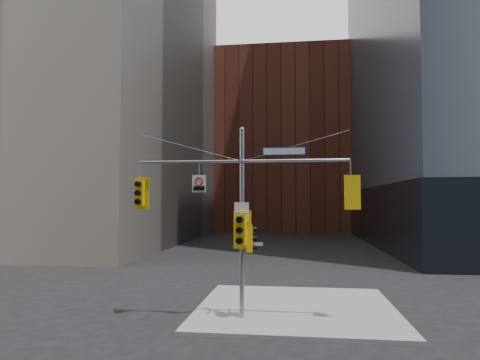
% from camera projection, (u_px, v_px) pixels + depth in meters
% --- Properties ---
extents(ground, '(160.00, 160.00, 0.00)m').
position_uv_depth(ground, '(234.00, 338.00, 13.92)').
color(ground, black).
rests_on(ground, ground).
extents(sidewalk_corner, '(8.00, 8.00, 0.15)m').
position_uv_depth(sidewalk_corner, '(296.00, 308.00, 17.63)').
color(sidewalk_corner, gray).
rests_on(sidewalk_corner, ground).
extents(brick_midrise, '(26.00, 20.00, 28.00)m').
position_uv_depth(brick_midrise, '(283.00, 146.00, 72.09)').
color(brick_midrise, brown).
rests_on(brick_midrise, ground).
extents(signal_assembly, '(8.00, 0.80, 7.30)m').
position_uv_depth(signal_assembly, '(242.00, 203.00, 16.13)').
color(signal_assembly, gray).
rests_on(signal_assembly, ground).
extents(traffic_light_west_arm, '(0.60, 0.50, 1.26)m').
position_uv_depth(traffic_light_west_arm, '(140.00, 193.00, 16.67)').
color(traffic_light_west_arm, yellow).
rests_on(traffic_light_west_arm, ground).
extents(traffic_light_east_arm, '(0.59, 0.54, 1.25)m').
position_uv_depth(traffic_light_east_arm, '(351.00, 192.00, 15.63)').
color(traffic_light_east_arm, yellow).
rests_on(traffic_light_east_arm, ground).
extents(traffic_light_pole_side, '(0.42, 0.36, 1.01)m').
position_uv_depth(traffic_light_pole_side, '(250.00, 239.00, 16.03)').
color(traffic_light_pole_side, yellow).
rests_on(traffic_light_pole_side, ground).
extents(traffic_light_pole_front, '(0.68, 0.59, 1.43)m').
position_uv_depth(traffic_light_pole_front, '(241.00, 230.00, 15.81)').
color(traffic_light_pole_front, yellow).
rests_on(traffic_light_pole_front, ground).
extents(street_sign_blade, '(1.64, 0.05, 0.32)m').
position_uv_depth(street_sign_blade, '(284.00, 151.00, 16.02)').
color(street_sign_blade, navy).
rests_on(street_sign_blade, ground).
extents(regulatory_sign_arm, '(0.53, 0.06, 0.66)m').
position_uv_depth(regulatory_sign_arm, '(199.00, 183.00, 16.36)').
color(regulatory_sign_arm, silver).
rests_on(regulatory_sign_arm, ground).
extents(regulatory_sign_pole, '(0.56, 0.10, 0.73)m').
position_uv_depth(regulatory_sign_pole, '(242.00, 212.00, 15.99)').
color(regulatory_sign_pole, silver).
rests_on(regulatory_sign_pole, ground).
extents(street_blade_ew, '(0.68, 0.06, 0.14)m').
position_uv_depth(street_blade_ew, '(254.00, 244.00, 15.99)').
color(street_blade_ew, silver).
rests_on(street_blade_ew, ground).
extents(street_blade_ns, '(0.08, 0.73, 0.15)m').
position_uv_depth(street_blade_ns, '(243.00, 244.00, 16.50)').
color(street_blade_ns, '#145926').
rests_on(street_blade_ns, ground).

